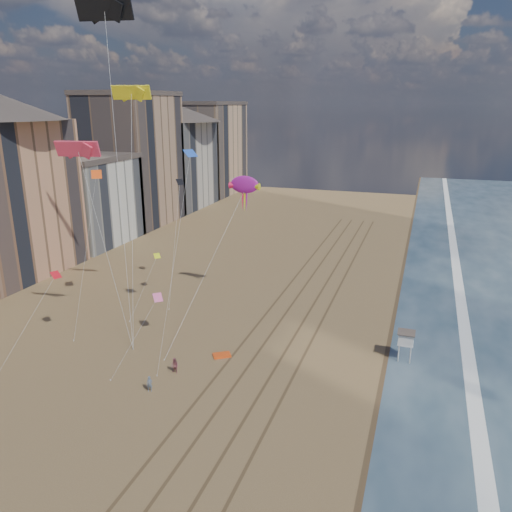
# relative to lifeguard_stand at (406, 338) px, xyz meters

# --- Properties ---
(ground) EXTENTS (260.00, 260.00, 0.00)m
(ground) POSITION_rel_lifeguard_stand_xyz_m (-16.59, -24.42, -2.52)
(ground) COLOR brown
(ground) RESTS_ON ground
(wet_sand) EXTENTS (260.00, 260.00, 0.00)m
(wet_sand) POSITION_rel_lifeguard_stand_xyz_m (2.41, 15.58, -2.52)
(wet_sand) COLOR #42301E
(wet_sand) RESTS_ON ground
(foam) EXTENTS (260.00, 260.00, 0.00)m
(foam) POSITION_rel_lifeguard_stand_xyz_m (6.61, 15.58, -2.52)
(foam) COLOR white
(foam) RESTS_ON ground
(tracks) EXTENTS (7.68, 120.00, 0.01)m
(tracks) POSITION_rel_lifeguard_stand_xyz_m (-14.04, 5.58, -2.51)
(tracks) COLOR brown
(tracks) RESTS_ON ground
(buildings) EXTENTS (34.72, 131.35, 29.00)m
(buildings) POSITION_rel_lifeguard_stand_xyz_m (-62.32, 41.17, 11.03)
(buildings) COLOR #C6B284
(buildings) RESTS_ON ground
(lifeguard_stand) EXTENTS (1.81, 1.81, 3.27)m
(lifeguard_stand) POSITION_rel_lifeguard_stand_xyz_m (0.00, 0.00, 0.00)
(lifeguard_stand) COLOR silver
(lifeguard_stand) RESTS_ON ground
(grounded_kite) EXTENTS (2.23, 2.04, 0.21)m
(grounded_kite) POSITION_rel_lifeguard_stand_xyz_m (-18.86, -5.60, -2.41)
(grounded_kite) COLOR #FF4E15
(grounded_kite) RESTS_ON ground
(show_kite) EXTENTS (4.15, 9.49, 23.91)m
(show_kite) POSITION_rel_lifeguard_stand_xyz_m (-21.68, 9.52, 13.82)
(show_kite) COLOR #A91A96
(show_kite) RESTS_ON ground
(kite_flyer_a) EXTENTS (0.67, 0.55, 1.58)m
(kite_flyer_a) POSITION_rel_lifeguard_stand_xyz_m (-22.70, -14.27, -1.73)
(kite_flyer_a) COLOR slate
(kite_flyer_a) RESTS_ON ground
(kite_flyer_b) EXTENTS (0.94, 0.81, 1.68)m
(kite_flyer_b) POSITION_rel_lifeguard_stand_xyz_m (-22.00, -10.47, -1.68)
(kite_flyer_b) COLOR #89464E
(kite_flyer_b) RESTS_ON ground
(parafoils) EXTENTS (7.82, 9.54, 15.88)m
(parafoils) POSITION_rel_lifeguard_stand_xyz_m (-33.19, -2.16, 27.69)
(parafoils) COLOR black
(parafoils) RESTS_ON ground
(small_kites) EXTENTS (16.25, 19.55, 17.22)m
(small_kites) POSITION_rel_lifeguard_stand_xyz_m (-31.27, -0.20, 11.10)
(small_kites) COLOR #F3FF1A
(small_kites) RESTS_ON ground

